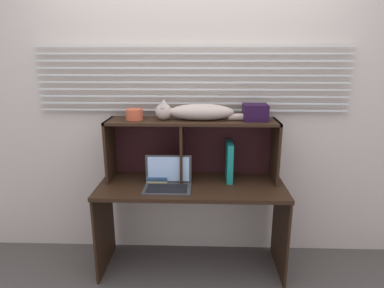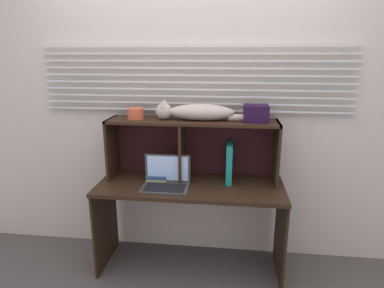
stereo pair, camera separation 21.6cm
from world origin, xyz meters
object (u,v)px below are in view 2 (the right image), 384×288
(laptop, at_px, (166,180))
(cat, at_px, (197,112))
(storage_box, at_px, (256,113))
(book_stack, at_px, (159,174))
(binder_upright, at_px, (229,162))
(small_basket, at_px, (136,114))

(laptop, bearing_deg, cat, 39.49)
(cat, xyz_separation_m, storage_box, (0.44, 0.00, 0.00))
(book_stack, distance_m, storage_box, 0.91)
(laptop, xyz_separation_m, book_stack, (-0.09, 0.18, -0.02))
(binder_upright, height_order, book_stack, binder_upright)
(laptop, distance_m, binder_upright, 0.52)
(book_stack, bearing_deg, cat, 0.92)
(binder_upright, bearing_deg, laptop, -159.19)
(book_stack, height_order, small_basket, small_basket)
(cat, distance_m, laptop, 0.57)
(binder_upright, distance_m, storage_box, 0.43)
(small_basket, bearing_deg, binder_upright, 0.00)
(binder_upright, bearing_deg, book_stack, -179.50)
(cat, bearing_deg, book_stack, -179.08)
(laptop, xyz_separation_m, small_basket, (-0.27, 0.18, 0.48))
(laptop, height_order, binder_upright, binder_upright)
(cat, bearing_deg, storage_box, 0.00)
(book_stack, bearing_deg, binder_upright, 0.50)
(cat, distance_m, book_stack, 0.61)
(book_stack, xyz_separation_m, small_basket, (-0.18, 0.00, 0.50))
(laptop, relative_size, small_basket, 2.75)
(storage_box, bearing_deg, binder_upright, 180.00)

